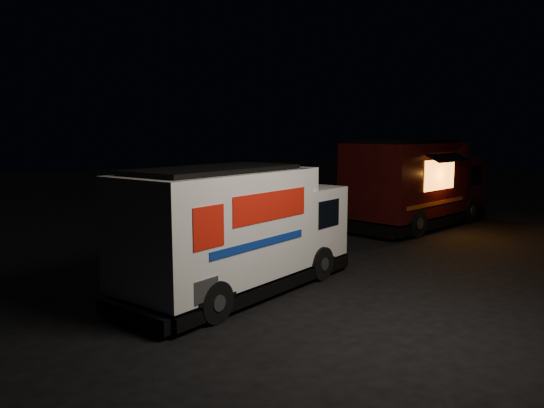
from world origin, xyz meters
The scene contains 3 objects.
ground centered at (0.00, 0.00, 0.00)m, with size 80.00×80.00×0.00m, color black.
white_truck centered at (-1.80, 0.50, 1.40)m, with size 6.19×2.11×2.81m, color white, non-canonical shape.
red_truck centered at (8.18, 3.01, 1.62)m, with size 6.98×2.57×3.25m, color #3A0A0D, non-canonical shape.
Camera 1 is at (-8.56, -8.84, 3.53)m, focal length 35.00 mm.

